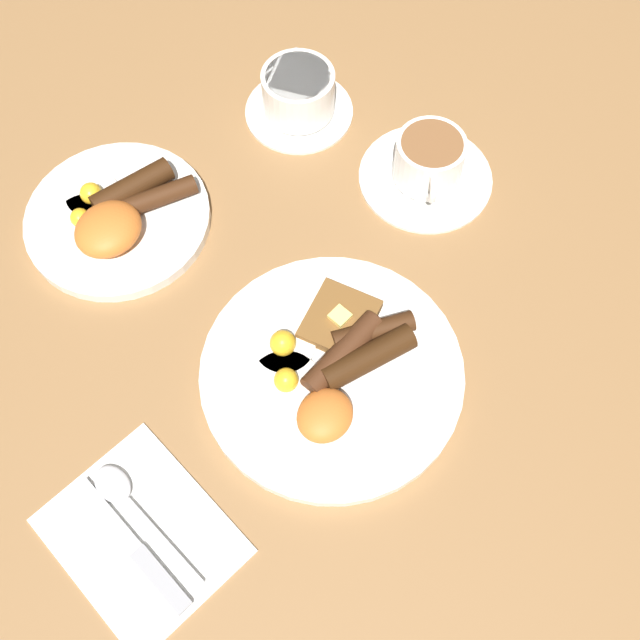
{
  "coord_description": "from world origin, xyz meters",
  "views": [
    {
      "loc": [
        -0.25,
        -0.19,
        0.76
      ],
      "look_at": [
        0.03,
        0.05,
        0.03
      ],
      "focal_mm": 42.0,
      "sensor_mm": 36.0,
      "label": 1
    }
  ],
  "objects_px": {
    "breakfast_plate_far": "(117,216)",
    "spoon": "(124,496)",
    "teacup_near": "(428,165)",
    "teacup_far": "(299,96)",
    "knife": "(138,551)",
    "breakfast_plate_near": "(333,370)"
  },
  "relations": [
    {
      "from": "teacup_far",
      "to": "spoon",
      "type": "xyz_separation_m",
      "value": [
        -0.5,
        -0.2,
        -0.02
      ]
    },
    {
      "from": "teacup_near",
      "to": "knife",
      "type": "distance_m",
      "value": 0.55
    },
    {
      "from": "breakfast_plate_far",
      "to": "knife",
      "type": "distance_m",
      "value": 0.4
    },
    {
      "from": "breakfast_plate_near",
      "to": "breakfast_plate_far",
      "type": "height_order",
      "value": "breakfast_plate_far"
    },
    {
      "from": "teacup_near",
      "to": "spoon",
      "type": "distance_m",
      "value": 0.52
    },
    {
      "from": "breakfast_plate_near",
      "to": "knife",
      "type": "height_order",
      "value": "breakfast_plate_near"
    },
    {
      "from": "breakfast_plate_near",
      "to": "breakfast_plate_far",
      "type": "xyz_separation_m",
      "value": [
        -0.01,
        0.33,
        0.0
      ]
    },
    {
      "from": "teacup_near",
      "to": "teacup_far",
      "type": "bearing_deg",
      "value": 95.48
    },
    {
      "from": "knife",
      "to": "spoon",
      "type": "height_order",
      "value": "spoon"
    },
    {
      "from": "teacup_far",
      "to": "spoon",
      "type": "height_order",
      "value": "teacup_far"
    },
    {
      "from": "teacup_near",
      "to": "knife",
      "type": "relative_size",
      "value": 0.99
    },
    {
      "from": "knife",
      "to": "teacup_far",
      "type": "bearing_deg",
      "value": -59.05
    },
    {
      "from": "teacup_far",
      "to": "knife",
      "type": "distance_m",
      "value": 0.59
    },
    {
      "from": "breakfast_plate_near",
      "to": "spoon",
      "type": "xyz_separation_m",
      "value": [
        -0.24,
        0.07,
        -0.0
      ]
    },
    {
      "from": "breakfast_plate_near",
      "to": "teacup_far",
      "type": "distance_m",
      "value": 0.38
    },
    {
      "from": "knife",
      "to": "spoon",
      "type": "distance_m",
      "value": 0.06
    },
    {
      "from": "breakfast_plate_far",
      "to": "teacup_near",
      "type": "relative_size",
      "value": 1.33
    },
    {
      "from": "knife",
      "to": "spoon",
      "type": "bearing_deg",
      "value": -23.89
    },
    {
      "from": "breakfast_plate_near",
      "to": "teacup_far",
      "type": "relative_size",
      "value": 2.02
    },
    {
      "from": "teacup_near",
      "to": "teacup_far",
      "type": "distance_m",
      "value": 0.2
    },
    {
      "from": "breakfast_plate_far",
      "to": "spoon",
      "type": "xyz_separation_m",
      "value": [
        -0.23,
        -0.25,
        -0.01
      ]
    },
    {
      "from": "knife",
      "to": "spoon",
      "type": "relative_size",
      "value": 1.05
    }
  ]
}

